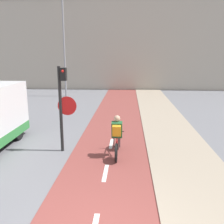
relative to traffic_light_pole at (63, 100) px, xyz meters
name	(u,v)px	position (x,y,z in m)	size (l,w,h in m)	color
building_row_background	(123,44)	(1.65, 18.89, 2.63)	(60.00, 5.20, 9.04)	#B2A899
traffic_light_pole	(63,100)	(0.00, 0.00, 0.00)	(0.67, 0.25, 3.05)	black
street_lamp_far	(64,36)	(-2.97, 12.11, 2.98)	(0.36, 0.36, 8.16)	gray
cyclist_near	(117,137)	(1.92, -0.34, -1.20)	(0.46, 1.73, 1.44)	black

